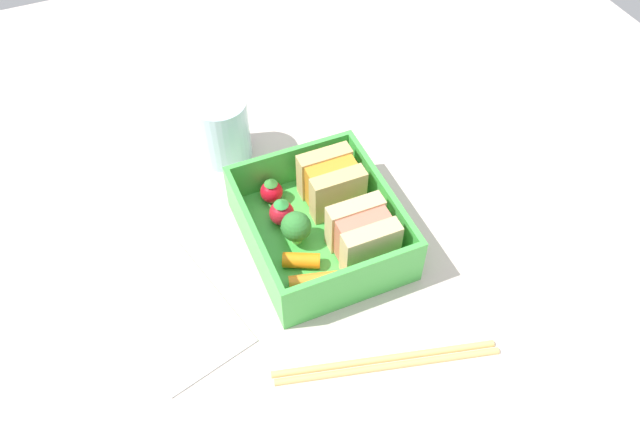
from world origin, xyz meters
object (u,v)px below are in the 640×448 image
object	(u,v)px
carrot_stick_left	(301,260)
chopstick_pair	(389,360)
drinking_glass	(222,129)
carrot_stick_far_left	(316,280)
broccoli_floret	(297,228)
sandwich_left	(331,183)
sandwich_center_left	(363,235)
strawberry_far_left	(282,212)
folded_napkin	(173,311)
strawberry_left	(271,191)

from	to	relation	value
carrot_stick_left	chopstick_pair	distance (cm)	13.23
chopstick_pair	drinking_glass	bearing A→B (deg)	-170.18
carrot_stick_far_left	broccoli_floret	bearing A→B (deg)	177.01
sandwich_left	broccoli_floret	bearing A→B (deg)	-54.07
sandwich_center_left	strawberry_far_left	bearing A→B (deg)	-139.20
carrot_stick_left	drinking_glass	xyz separation A→B (cm)	(-19.72, -1.95, 1.97)
carrot_stick_left	sandwich_center_left	bearing A→B (deg)	82.55
sandwich_left	broccoli_floret	distance (cm)	6.94
strawberry_far_left	folded_napkin	size ratio (longest dim) A/B	0.21
sandwich_left	carrot_stick_far_left	size ratio (longest dim) A/B	1.12
strawberry_far_left	sandwich_center_left	bearing A→B (deg)	40.80
carrot_stick_left	chopstick_pair	xyz separation A→B (cm)	(12.61, 3.65, -1.64)
sandwich_left	chopstick_pair	bearing A→B (deg)	-7.76
chopstick_pair	folded_napkin	size ratio (longest dim) A/B	1.34
folded_napkin	chopstick_pair	bearing A→B (deg)	52.42
sandwich_left	folded_napkin	size ratio (longest dim) A/B	0.38
carrot_stick_left	broccoli_floret	bearing A→B (deg)	166.31
strawberry_left	drinking_glass	world-z (taller)	drinking_glass
sandwich_left	strawberry_far_left	bearing A→B (deg)	-82.24
sandwich_left	chopstick_pair	world-z (taller)	sandwich_left
broccoli_floret	folded_napkin	distance (cm)	14.67
strawberry_left	strawberry_far_left	size ratio (longest dim) A/B	0.94
sandwich_left	carrot_stick_far_left	distance (cm)	11.61
strawberry_left	folded_napkin	world-z (taller)	strawberry_left
sandwich_left	drinking_glass	bearing A→B (deg)	-146.95
broccoli_floret	drinking_glass	distance (cm)	16.99
chopstick_pair	sandwich_center_left	bearing A→B (deg)	167.21
sandwich_left	sandwich_center_left	world-z (taller)	same
carrot_stick_far_left	folded_napkin	xyz separation A→B (cm)	(-3.29, -13.79, -1.75)
strawberry_left	folded_napkin	distance (cm)	16.62
sandwich_left	strawberry_left	size ratio (longest dim) A/B	1.91
strawberry_far_left	carrot_stick_far_left	distance (cm)	9.01
sandwich_left	carrot_stick_left	bearing A→B (deg)	-42.07
broccoli_floret	folded_napkin	size ratio (longest dim) A/B	0.25
sandwich_left	drinking_glass	size ratio (longest dim) A/B	0.75
sandwich_center_left	chopstick_pair	bearing A→B (deg)	-12.79
strawberry_left	folded_napkin	xyz separation A→B (cm)	(9.06, -13.73, -2.37)
strawberry_far_left	carrot_stick_far_left	world-z (taller)	strawberry_far_left
sandwich_left	strawberry_far_left	size ratio (longest dim) A/B	1.80
sandwich_left	carrot_stick_far_left	world-z (taller)	sandwich_left
sandwich_left	strawberry_left	xyz separation A→B (cm)	(-2.55, -5.97, -1.33)
chopstick_pair	folded_napkin	xyz separation A→B (cm)	(-13.10, -17.02, -0.15)
folded_napkin	sandwich_left	bearing A→B (deg)	108.31
strawberry_left	chopstick_pair	xyz separation A→B (cm)	(22.16, 3.29, -2.22)
carrot_stick_left	folded_napkin	world-z (taller)	carrot_stick_left
carrot_stick_left	sandwich_left	bearing A→B (deg)	137.93
sandwich_left	strawberry_far_left	world-z (taller)	sandwich_left
carrot_stick_left	folded_napkin	xyz separation A→B (cm)	(-0.49, -13.37, -1.79)
chopstick_pair	sandwich_left	bearing A→B (deg)	172.24
strawberry_far_left	drinking_glass	xyz separation A→B (cm)	(-13.53, -2.22, 1.29)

